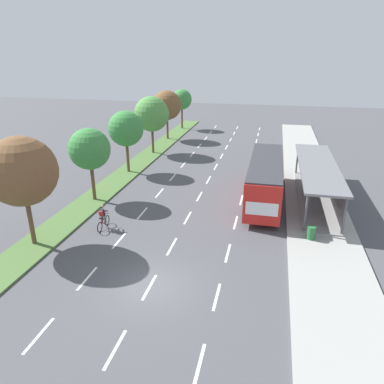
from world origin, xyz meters
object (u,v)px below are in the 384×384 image
(median_tree_third, at_px, (126,129))
(median_tree_fifth, at_px, (167,105))
(bus, at_px, (265,176))
(median_tree_second, at_px, (90,149))
(cyclist, at_px, (103,218))
(bus_shelter, at_px, (320,179))
(trash_bin, at_px, (311,233))
(median_tree_fourth, at_px, (152,114))
(median_tree_nearest, at_px, (22,172))
(median_tree_farthest, at_px, (182,100))

(median_tree_third, distance_m, median_tree_fifth, 14.86)
(bus, xyz_separation_m, median_tree_third, (-13.46, 4.33, 2.32))
(bus, bearing_deg, median_tree_second, -166.95)
(cyclist, height_order, median_tree_fifth, median_tree_fifth)
(bus_shelter, distance_m, cyclist, 17.04)
(trash_bin, bearing_deg, bus_shelter, 81.39)
(cyclist, bearing_deg, median_tree_fourth, 98.57)
(median_tree_fifth, bearing_deg, median_tree_fourth, -87.03)
(median_tree_nearest, distance_m, median_tree_farthest, 37.14)
(cyclist, relative_size, trash_bin, 2.14)
(cyclist, bearing_deg, median_tree_third, 104.17)
(median_tree_second, bearing_deg, median_tree_farthest, 90.42)
(median_tree_fifth, bearing_deg, bus, -54.36)
(bus, distance_m, median_tree_second, 13.91)
(bus_shelter, height_order, cyclist, bus_shelter)
(median_tree_third, relative_size, median_tree_fourth, 0.92)
(median_tree_fifth, bearing_deg, cyclist, -82.98)
(trash_bin, bearing_deg, median_tree_fifth, 123.73)
(bus_shelter, bearing_deg, cyclist, -150.11)
(median_tree_second, relative_size, median_tree_fourth, 0.89)
(median_tree_nearest, bearing_deg, cyclist, 42.53)
(cyclist, distance_m, median_tree_nearest, 5.97)
(median_tree_second, bearing_deg, median_tree_fifth, 90.97)
(median_tree_second, xyz_separation_m, median_tree_farthest, (-0.22, 29.71, 0.20))
(median_tree_third, relative_size, trash_bin, 7.04)
(median_tree_third, bearing_deg, median_tree_nearest, -90.98)
(bus, bearing_deg, median_tree_nearest, -142.49)
(median_tree_nearest, relative_size, median_tree_second, 1.17)
(median_tree_nearest, height_order, median_tree_fourth, median_tree_nearest)
(bus_shelter, xyz_separation_m, median_tree_nearest, (-17.99, -11.46, 2.95))
(median_tree_farthest, bearing_deg, median_tree_third, -89.65)
(cyclist, relative_size, median_tree_farthest, 0.31)
(bus_shelter, height_order, bus, bus)
(median_tree_second, distance_m, trash_bin, 17.27)
(cyclist, distance_m, median_tree_fourth, 19.89)
(bus, bearing_deg, bus_shelter, 12.26)
(median_tree_third, distance_m, median_tree_fourth, 7.43)
(median_tree_nearest, xyz_separation_m, median_tree_farthest, (0.12, 37.14, -0.33))
(bus_shelter, height_order, median_tree_second, median_tree_second)
(median_tree_second, relative_size, trash_bin, 6.81)
(median_tree_fourth, relative_size, median_tree_farthest, 1.10)
(cyclist, relative_size, median_tree_third, 0.30)
(median_tree_nearest, distance_m, median_tree_second, 7.46)
(bus, distance_m, median_tree_third, 14.33)
(bus_shelter, height_order, median_tree_fourth, median_tree_fourth)
(median_tree_third, height_order, trash_bin, median_tree_third)
(bus, bearing_deg, median_tree_farthest, 117.06)
(trash_bin, bearing_deg, median_tree_farthest, 117.10)
(median_tree_third, bearing_deg, median_tree_farthest, 90.35)
(bus_shelter, relative_size, median_tree_fourth, 2.04)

